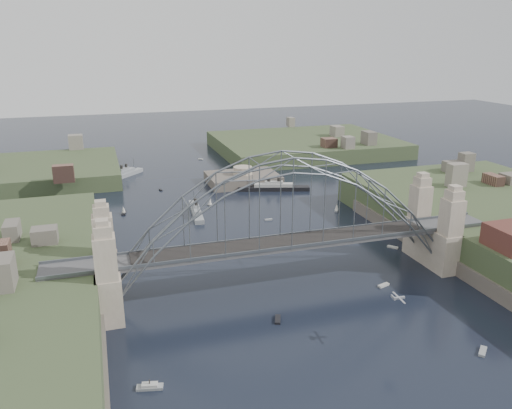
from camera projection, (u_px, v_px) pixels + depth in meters
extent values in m
plane|color=black|center=(285.00, 283.00, 95.27)|extent=(500.00, 500.00, 0.00)
cube|color=#4E4E51|center=(286.00, 244.00, 92.83)|extent=(84.00, 6.00, 0.70)
cube|color=#585E66|center=(292.00, 247.00, 89.94)|extent=(84.00, 0.25, 0.50)
cube|color=#585E66|center=(280.00, 235.00, 95.38)|extent=(84.00, 0.25, 0.50)
cube|color=black|center=(286.00, 241.00, 92.66)|extent=(55.20, 5.20, 0.35)
cube|color=tan|center=(107.00, 273.00, 79.02)|extent=(3.40, 3.40, 17.70)
cube|color=tan|center=(105.00, 249.00, 88.10)|extent=(3.40, 3.40, 17.70)
cube|color=tan|center=(450.00, 230.00, 97.03)|extent=(3.40, 3.40, 17.70)
cube|color=tan|center=(419.00, 214.00, 106.11)|extent=(3.40, 3.40, 17.70)
cube|color=tan|center=(108.00, 288.00, 85.05)|extent=(4.08, 13.80, 8.00)
cube|color=tan|center=(431.00, 244.00, 103.06)|extent=(4.08, 13.80, 8.00)
cube|color=#574E46|center=(85.00, 307.00, 84.82)|extent=(6.00, 70.00, 4.00)
cube|color=#574E46|center=(446.00, 256.00, 105.12)|extent=(6.00, 70.00, 4.00)
cube|color=#394829|center=(24.00, 179.00, 165.67)|extent=(60.00, 45.00, 9.00)
cube|color=#394829|center=(305.00, 149.00, 209.23)|extent=(70.00, 55.00, 9.50)
cube|color=#574E46|center=(243.00, 185.00, 162.43)|extent=(22.00, 16.00, 7.00)
cylinder|color=tan|center=(243.00, 170.00, 160.99)|extent=(6.00, 6.00, 2.40)
cube|color=#92979A|center=(196.00, 212.00, 133.55)|extent=(3.85, 17.37, 1.53)
cube|color=#92979A|center=(196.00, 208.00, 133.20)|extent=(2.57, 9.59, 1.15)
cube|color=#92979A|center=(196.00, 205.00, 132.94)|extent=(1.65, 4.40, 0.77)
cylinder|color=black|center=(196.00, 204.00, 131.61)|extent=(0.83, 0.83, 1.53)
cylinder|color=black|center=(195.00, 201.00, 133.86)|extent=(0.83, 0.83, 1.53)
cylinder|color=#585E66|center=(198.00, 209.00, 127.98)|extent=(0.15, 0.15, 3.83)
cylinder|color=#585E66|center=(194.00, 198.00, 137.60)|extent=(0.15, 0.15, 3.83)
cube|color=#92979A|center=(125.00, 176.00, 169.89)|extent=(13.21, 13.75, 1.68)
cube|color=#92979A|center=(124.00, 172.00, 169.51)|extent=(7.60, 7.88, 1.26)
cube|color=#92979A|center=(124.00, 169.00, 169.22)|extent=(3.80, 3.91, 0.84)
cylinder|color=black|center=(122.00, 168.00, 167.99)|extent=(0.83, 0.83, 1.68)
cylinder|color=black|center=(126.00, 166.00, 170.00)|extent=(0.83, 0.83, 1.68)
cylinder|color=#585E66|center=(114.00, 171.00, 164.76)|extent=(0.17, 0.17, 4.19)
cylinder|color=#585E66|center=(134.00, 164.00, 173.36)|extent=(0.17, 0.17, 4.19)
cube|color=black|center=(274.00, 189.00, 154.58)|extent=(21.55, 8.81, 1.57)
cube|color=#BAB9B5|center=(274.00, 185.00, 154.22)|extent=(12.02, 5.41, 1.18)
cube|color=#BAB9B5|center=(274.00, 182.00, 153.95)|extent=(5.63, 3.05, 0.78)
cylinder|color=black|center=(269.00, 180.00, 153.70)|extent=(1.06, 1.06, 1.57)
cylinder|color=black|center=(279.00, 180.00, 153.77)|extent=(1.06, 1.06, 1.57)
cylinder|color=#585E66|center=(252.00, 181.00, 153.65)|extent=(0.16, 0.16, 3.92)
cylinder|color=#585E66|center=(295.00, 181.00, 153.94)|extent=(0.16, 0.16, 3.92)
cube|color=#A7A8AE|center=(399.00, 298.00, 74.02)|extent=(1.84, 0.46, 0.32)
cube|color=#A7A8AE|center=(399.00, 298.00, 74.00)|extent=(0.58, 3.65, 0.07)
cube|color=#A7A8AE|center=(393.00, 298.00, 73.77)|extent=(0.26, 1.15, 0.40)
cube|color=#BAB9B5|center=(200.00, 257.00, 106.49)|extent=(2.58, 2.46, 0.45)
cylinder|color=#585E66|center=(200.00, 253.00, 106.17)|extent=(0.08, 0.08, 2.20)
cone|color=silver|center=(200.00, 253.00, 106.17)|extent=(1.59, 1.57, 1.92)
cube|color=#BAB9B5|center=(269.00, 220.00, 128.78)|extent=(1.90, 0.66, 0.45)
cube|color=#BAB9B5|center=(278.00, 320.00, 82.64)|extent=(1.79, 2.79, 0.45)
cube|color=#BAB9B5|center=(337.00, 211.00, 135.70)|extent=(1.83, 2.27, 0.45)
cylinder|color=#585E66|center=(337.00, 207.00, 135.38)|extent=(0.08, 0.08, 2.20)
cone|color=silver|center=(337.00, 207.00, 135.38)|extent=(1.51, 1.58, 1.92)
cube|color=#BAB9B5|center=(124.00, 213.00, 133.69)|extent=(1.49, 3.15, 0.45)
cylinder|color=#585E66|center=(123.00, 209.00, 133.37)|extent=(0.08, 0.08, 2.20)
cone|color=silver|center=(123.00, 209.00, 133.37)|extent=(1.19, 1.39, 1.92)
cube|color=#BAB9B5|center=(210.00, 205.00, 140.32)|extent=(1.29, 1.84, 0.45)
cylinder|color=#585E66|center=(210.00, 201.00, 140.00)|extent=(0.08, 0.08, 2.20)
cone|color=silver|center=(210.00, 201.00, 140.00)|extent=(1.44, 1.55, 1.92)
cube|color=#BAB9B5|center=(483.00, 352.00, 74.14)|extent=(2.57, 2.44, 0.45)
cube|color=#BAB9B5|center=(161.00, 190.00, 154.43)|extent=(0.95, 1.81, 0.45)
cube|color=#BAB9B5|center=(393.00, 247.00, 111.60)|extent=(2.09, 2.26, 0.45)
cube|color=#BAB9B5|center=(150.00, 387.00, 66.47)|extent=(3.60, 1.83, 0.45)
cube|color=#BAB9B5|center=(150.00, 385.00, 66.35)|extent=(2.22, 1.37, 0.40)
cylinder|color=black|center=(149.00, 382.00, 66.21)|extent=(0.16, 0.16, 0.70)
cube|color=#BAB9B5|center=(201.00, 159.00, 194.67)|extent=(1.73, 1.65, 0.45)
cube|color=#BAB9B5|center=(57.00, 252.00, 109.23)|extent=(2.63, 1.28, 0.45)
cube|color=#BAB9B5|center=(384.00, 285.00, 94.22)|extent=(2.53, 1.48, 0.45)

